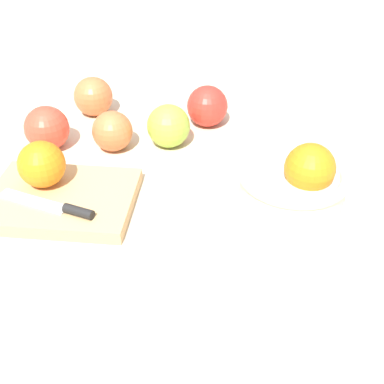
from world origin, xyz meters
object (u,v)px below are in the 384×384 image
cutting_board (62,199)px  apple_front_right_2 (93,96)px  apple_front_left (207,106)px  apple_front_center (168,126)px  apple_front_right_3 (47,128)px  apple_front_right (112,131)px  orange_on_board (42,164)px  bowl (295,181)px  knife (59,207)px

cutting_board → apple_front_right_2: 0.29m
cutting_board → apple_front_left: size_ratio=2.80×
apple_front_left → apple_front_center: bearing=50.4°
apple_front_right_2 → apple_front_right_3: 0.14m
apple_front_right → orange_on_board: bearing=60.9°
orange_on_board → apple_front_center: (-0.17, -0.16, -0.02)m
bowl → apple_front_right: bowl is taller
apple_front_right_3 → apple_front_right: bearing=-178.9°
apple_front_right → apple_front_right_3: size_ratio=0.91×
apple_front_right → apple_front_right_2: 0.14m
apple_front_center → apple_front_right_3: 0.21m
cutting_board → knife: knife is taller
apple_front_center → bowl: bearing=141.3°
cutting_board → apple_front_right_2: (0.01, -0.29, 0.03)m
knife → orange_on_board: bearing=-58.6°
orange_on_board → knife: 0.08m
orange_on_board → apple_front_left: orange_on_board is taller
orange_on_board → bowl: bearing=179.6°
apple_front_center → knife: bearing=58.3°
orange_on_board → apple_front_left: size_ratio=0.92×
apple_front_center → apple_front_right_2: same height
cutting_board → apple_front_center: apple_front_center is taller
bowl → apple_front_left: (0.13, -0.24, -0.00)m
apple_front_left → orange_on_board: bearing=44.8°
bowl → cutting_board: (0.34, 0.02, -0.03)m
cutting_board → orange_on_board: bearing=-40.0°
orange_on_board → apple_front_right: size_ratio=1.00×
cutting_board → apple_front_right: size_ratio=3.05×
bowl → knife: (0.33, 0.06, -0.02)m
bowl → orange_on_board: (0.37, -0.00, 0.01)m
bowl → orange_on_board: bearing=-0.4°
apple_front_left → apple_front_right: bearing=31.3°
apple_front_left → apple_front_right_3: bearing=20.0°
apple_front_left → bowl: bearing=119.4°
apple_front_left → apple_front_right_3: (0.27, 0.10, 0.00)m
apple_front_right → knife: bearing=78.7°
knife → apple_front_center: apple_front_center is taller
cutting_board → apple_front_right_2: apple_front_right_2 is taller
apple_front_right → bowl: bearing=154.3°
bowl → apple_front_left: bowl is taller
cutting_board → apple_front_right: bearing=-106.3°
orange_on_board → apple_front_center: orange_on_board is taller
knife → apple_front_right: 0.20m
orange_on_board → knife: size_ratio=0.46×
knife → apple_front_center: 0.26m
apple_front_right → apple_front_left: bearing=-148.7°
bowl → apple_front_left: 0.27m
orange_on_board → knife: orange_on_board is taller
apple_front_right_2 → orange_on_board: bearing=86.5°
orange_on_board → apple_front_right_3: size_ratio=0.91×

